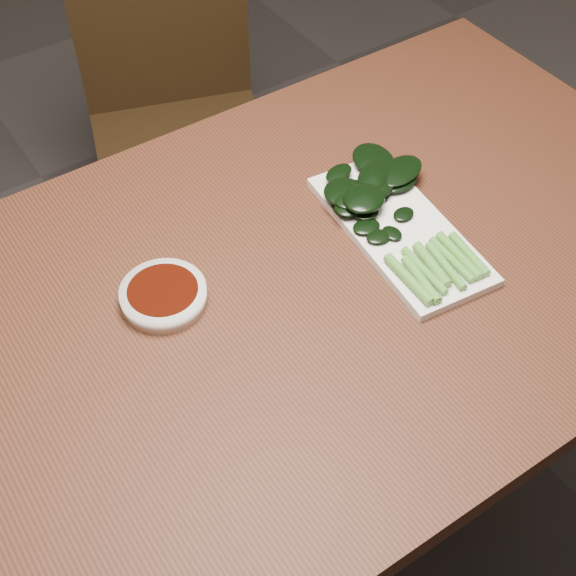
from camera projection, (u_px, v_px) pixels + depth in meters
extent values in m
plane|color=#2F2D2D|center=(286.00, 521.00, 1.70)|extent=(6.00, 6.00, 0.00)
cube|color=#401F12|center=(285.00, 296.00, 1.15)|extent=(1.40, 0.80, 0.04)
cylinder|color=#401F12|center=(433.00, 193.00, 1.85)|extent=(0.05, 0.05, 0.71)
cube|color=black|center=(185.00, 150.00, 1.84)|extent=(0.50, 0.50, 0.04)
cylinder|color=black|center=(137.00, 281.00, 1.87)|extent=(0.04, 0.04, 0.41)
cylinder|color=black|center=(274.00, 254.00, 1.93)|extent=(0.04, 0.04, 0.41)
cylinder|color=black|center=(119.00, 190.00, 2.08)|extent=(0.04, 0.04, 0.41)
cylinder|color=black|center=(243.00, 168.00, 2.14)|extent=(0.04, 0.04, 0.41)
cube|color=black|center=(160.00, 15.00, 1.77)|extent=(0.38, 0.15, 0.44)
cylinder|color=white|center=(164.00, 296.00, 1.11)|extent=(0.12, 0.12, 0.02)
cylinder|color=#370D05|center=(163.00, 290.00, 1.10)|extent=(0.10, 0.10, 0.00)
cube|color=white|center=(399.00, 230.00, 1.20)|extent=(0.17, 0.33, 0.01)
cylinder|color=#509533|center=(409.00, 279.00, 1.11)|extent=(0.02, 0.10, 0.01)
cylinder|color=#509533|center=(421.00, 280.00, 1.11)|extent=(0.03, 0.09, 0.01)
cylinder|color=#509533|center=(424.00, 271.00, 1.13)|extent=(0.02, 0.10, 0.01)
cylinder|color=#509533|center=(432.00, 265.00, 1.13)|extent=(0.03, 0.09, 0.02)
cylinder|color=#509533|center=(446.00, 266.00, 1.13)|extent=(0.03, 0.09, 0.01)
cylinder|color=#509533|center=(452.00, 260.00, 1.14)|extent=(0.02, 0.09, 0.01)
cylinder|color=#509533|center=(459.00, 255.00, 1.14)|extent=(0.02, 0.10, 0.01)
cylinder|color=#509533|center=(469.00, 254.00, 1.15)|extent=(0.02, 0.09, 0.01)
ellipsoid|color=black|center=(339.00, 173.00, 1.25)|extent=(0.06, 0.05, 0.01)
ellipsoid|color=black|center=(396.00, 179.00, 1.25)|extent=(0.08, 0.07, 0.01)
ellipsoid|color=black|center=(364.00, 211.00, 1.20)|extent=(0.06, 0.06, 0.01)
ellipsoid|color=black|center=(376.00, 183.00, 1.23)|extent=(0.09, 0.09, 0.01)
ellipsoid|color=black|center=(369.00, 193.00, 1.24)|extent=(0.07, 0.06, 0.01)
ellipsoid|color=black|center=(345.00, 192.00, 1.22)|extent=(0.08, 0.09, 0.01)
ellipsoid|color=black|center=(375.00, 173.00, 1.25)|extent=(0.04, 0.04, 0.01)
ellipsoid|color=black|center=(352.00, 202.00, 1.22)|extent=(0.09, 0.09, 0.01)
ellipsoid|color=black|center=(349.00, 197.00, 1.22)|extent=(0.05, 0.05, 0.01)
ellipsoid|color=black|center=(400.00, 171.00, 1.25)|extent=(0.10, 0.08, 0.01)
ellipsoid|color=black|center=(373.00, 159.00, 1.27)|extent=(0.08, 0.10, 0.01)
ellipsoid|color=black|center=(354.00, 190.00, 1.24)|extent=(0.08, 0.08, 0.01)
ellipsoid|color=black|center=(364.00, 198.00, 1.20)|extent=(0.09, 0.08, 0.02)
ellipsoid|color=black|center=(365.00, 193.00, 1.24)|extent=(0.08, 0.09, 0.01)
ellipsoid|color=black|center=(351.00, 199.00, 1.21)|extent=(0.07, 0.06, 0.01)
ellipsoid|color=black|center=(347.00, 186.00, 1.23)|extent=(0.05, 0.05, 0.01)
ellipsoid|color=black|center=(374.00, 176.00, 1.24)|extent=(0.09, 0.08, 0.01)
ellipsoid|color=black|center=(353.00, 203.00, 1.21)|extent=(0.08, 0.07, 0.01)
ellipsoid|color=black|center=(379.00, 170.00, 1.27)|extent=(0.07, 0.07, 0.01)
ellipsoid|color=black|center=(392.00, 233.00, 1.18)|extent=(0.03, 0.04, 0.01)
ellipsoid|color=black|center=(379.00, 236.00, 1.17)|extent=(0.04, 0.04, 0.01)
ellipsoid|color=black|center=(366.00, 227.00, 1.18)|extent=(0.05, 0.04, 0.01)
ellipsoid|color=black|center=(404.00, 214.00, 1.20)|extent=(0.04, 0.03, 0.01)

